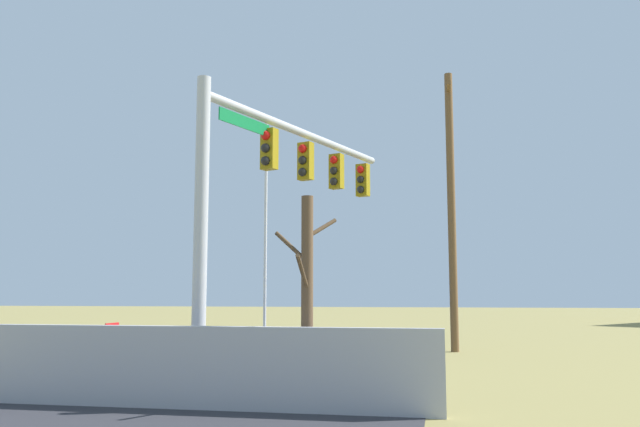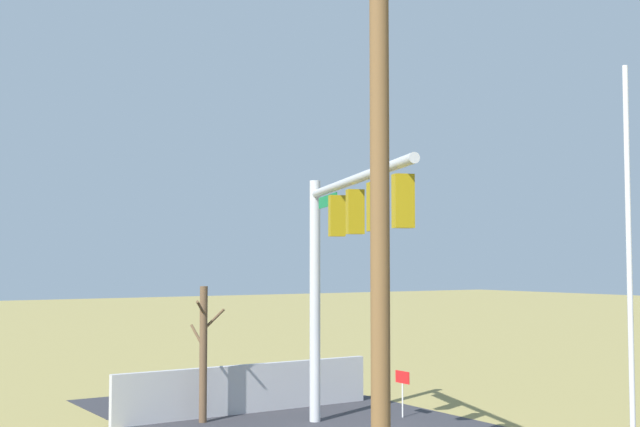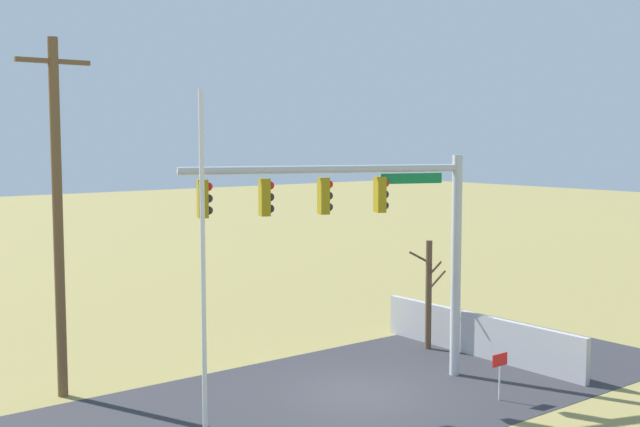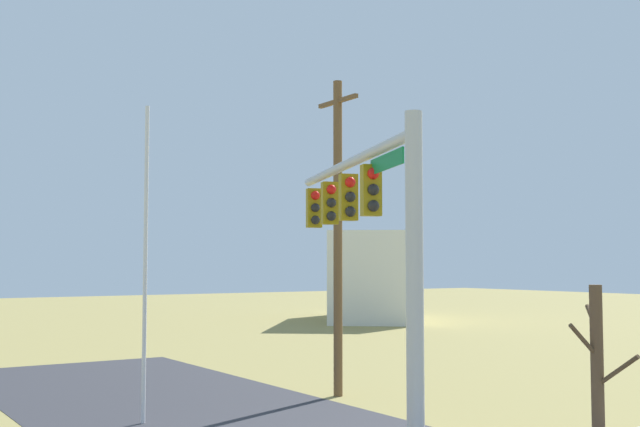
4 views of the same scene
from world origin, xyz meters
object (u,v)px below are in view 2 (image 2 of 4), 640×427
flagpole (630,277)px  bare_tree (203,352)px  utility_pole (380,211)px  signal_mast (340,242)px  open_sign (402,383)px

flagpole → bare_tree: flagpole is taller
flagpole → utility_pole: utility_pole is taller
signal_mast → flagpole: 6.60m
bare_tree → signal_mast: bearing=-158.5°
flagpole → utility_pole: (-0.69, 6.13, 0.94)m
signal_mast → utility_pole: utility_pole is taller
open_sign → signal_mast: bearing=118.3°
bare_tree → flagpole: bearing=-160.7°
bare_tree → open_sign: bare_tree is taller
utility_pole → open_sign: bearing=-40.1°
signal_mast → open_sign: size_ratio=6.10×
utility_pole → bare_tree: utility_pole is taller
bare_tree → open_sign: size_ratio=2.85×
flagpole → utility_pole: 6.24m
flagpole → bare_tree: (10.20, 3.57, -2.03)m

